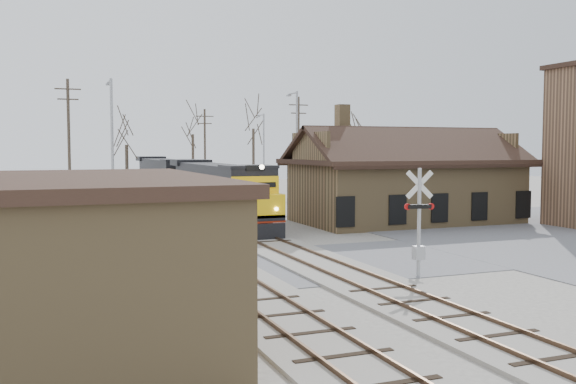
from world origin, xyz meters
The scene contains 20 objects.
ground centered at (0.00, 0.00, 0.00)m, with size 140.00×140.00×0.00m, color #AAA499.
road centered at (0.00, 0.00, 0.01)m, with size 60.00×9.00×0.03m, color #5A5A5E.
parking_lot centered at (18.00, 4.00, 0.02)m, with size 22.00×26.00×0.03m, color #5A5A5E.
track_main centered at (0.00, 15.00, 0.07)m, with size 3.40×90.00×0.24m.
track_siding centered at (-4.50, 15.00, 0.07)m, with size 3.40×90.00×0.24m.
depot centered at (11.99, 12.00, 2.41)m, with size 15.20×9.31×7.90m.
locomotive_lead centered at (0.00, 15.45, 2.14)m, with size 2.75×18.41×4.08m.
locomotive_trailing centered at (0.00, 34.14, 2.14)m, with size 2.75×18.41×3.86m.
crossbuck_near centered at (2.56, -4.25, 1.98)m, with size 1.20×0.33×4.25m.
crossbuck_far centered at (-6.13, 5.66, 1.89)m, with size 1.14×0.32×4.01m.
streetlight_a centered at (-6.83, 15.22, 5.15)m, with size 0.25×2.04×9.22m.
streetlight_b centered at (7.54, 20.56, 5.20)m, with size 0.25×2.04×9.33m.
streetlight_c centered at (10.80, 37.60, 4.79)m, with size 0.25×2.04×8.51m.
utility_pole_a centered at (-8.72, 28.43, 5.45)m, with size 2.00×0.24×10.43m.
utility_pole_b centered at (6.37, 44.63, 4.86)m, with size 2.00×0.24×9.28m.
utility_pole_c centered at (12.81, 32.89, 5.21)m, with size 2.00×0.24×9.97m.
tree_b centered at (-3.16, 37.00, 6.13)m, with size 3.52×3.52×8.63m.
tree_c centered at (5.92, 48.61, 7.64)m, with size 4.38×4.38×10.73m.
tree_d centered at (11.44, 42.78, 8.29)m, with size 4.75×4.75×11.64m.
tree_e centered at (21.38, 36.29, 6.75)m, with size 3.87×3.87×9.48m.
Camera 1 is at (-11.18, -25.34, 5.05)m, focal length 40.00 mm.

